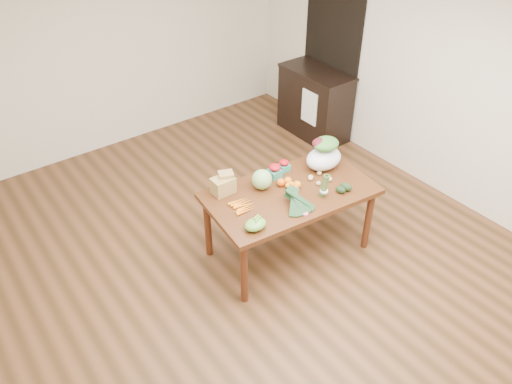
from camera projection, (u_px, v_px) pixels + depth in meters
floor at (253, 259)px, 5.05m from camera, size 6.00×6.00×0.00m
room_walls at (253, 145)px, 4.26m from camera, size 5.02×6.02×2.70m
dining_table at (289, 222)px, 4.95m from camera, size 1.68×1.05×0.75m
doorway_dark at (331, 58)px, 6.66m from camera, size 0.02×1.00×2.10m
cabinet at (315, 103)px, 6.86m from camera, size 0.52×1.02×0.94m
dish_towel at (309, 107)px, 6.58m from camera, size 0.02×0.28×0.45m
paper_bag at (223, 184)px, 4.66m from camera, size 0.30×0.26×0.19m
cabbage at (262, 179)px, 4.72m from camera, size 0.19×0.19×0.19m
strawberry_basket_a at (275, 172)px, 4.90m from camera, size 0.13×0.13×0.11m
strawberry_basket_b at (284, 166)px, 4.99m from camera, size 0.11×0.11×0.09m
orange_a at (281, 182)px, 4.78m from camera, size 0.08×0.08×0.08m
orange_b at (288, 181)px, 4.80m from camera, size 0.07×0.07×0.07m
orange_c at (298, 185)px, 4.75m from camera, size 0.07×0.07×0.07m
mandarin_cluster at (292, 186)px, 4.73m from camera, size 0.20×0.20×0.08m
carrots at (243, 205)px, 4.53m from camera, size 0.24×0.24×0.03m
snap_pea_bag at (255, 224)px, 4.26m from camera, size 0.20×0.15×0.09m
kale_bunch at (300, 202)px, 4.46m from camera, size 0.36×0.43×0.16m
asparagus_bundle at (324, 186)px, 4.59m from camera, size 0.09×0.12×0.26m
potato_a at (311, 178)px, 4.86m from camera, size 0.05×0.05×0.04m
potato_b at (318, 183)px, 4.80m from camera, size 0.05×0.04×0.04m
potato_c at (319, 173)px, 4.94m from camera, size 0.05×0.04×0.04m
potato_d at (311, 177)px, 4.88m from camera, size 0.05×0.05×0.05m
potato_e at (330, 179)px, 4.85m from camera, size 0.05×0.05×0.05m
avocado_a at (341, 190)px, 4.69m from camera, size 0.09×0.12×0.07m
avocado_b at (346, 187)px, 4.72m from camera, size 0.11×0.14×0.08m
salad_bag at (324, 155)px, 4.97m from camera, size 0.42×0.33×0.30m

